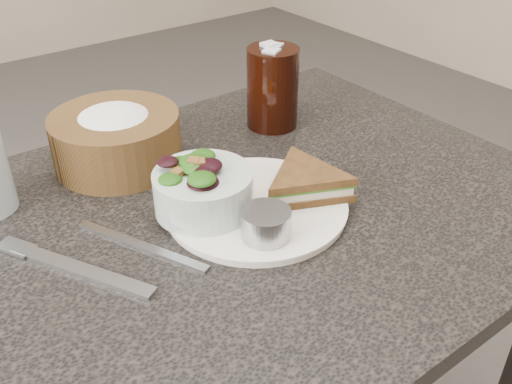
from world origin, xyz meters
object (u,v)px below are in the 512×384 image
object	(u,v)px
salad_bowl	(203,184)
bread_basket	(115,131)
sandwich	(305,182)
dressing_ramekin	(266,224)
cola_glass	(273,85)
dinner_plate	(256,206)

from	to	relation	value
salad_bowl	bread_basket	distance (m)	0.21
sandwich	dressing_ramekin	world-z (taller)	same
salad_bowl	cola_glass	size ratio (longest dim) A/B	0.89
sandwich	salad_bowl	size ratio (longest dim) A/B	1.09
cola_glass	dinner_plate	bearing A→B (deg)	-133.05
dressing_ramekin	cola_glass	size ratio (longest dim) A/B	0.42
salad_bowl	cola_glass	xyz separation A→B (m)	(0.25, 0.17, 0.03)
dinner_plate	bread_basket	bearing A→B (deg)	111.78
dinner_plate	cola_glass	bearing A→B (deg)	46.95
salad_bowl	dressing_ramekin	world-z (taller)	salad_bowl
dressing_ramekin	bread_basket	world-z (taller)	bread_basket
dinner_plate	dressing_ramekin	distance (m)	0.08
dinner_plate	salad_bowl	distance (m)	0.09
cola_glass	sandwich	bearing A→B (deg)	-117.54
dinner_plate	dressing_ramekin	world-z (taller)	dressing_ramekin
dinner_plate	dressing_ramekin	xyz separation A→B (m)	(-0.04, -0.07, 0.03)
sandwich	dressing_ramekin	distance (m)	0.12
dinner_plate	salad_bowl	bearing A→B (deg)	153.17
salad_bowl	bread_basket	xyz separation A→B (m)	(-0.03, 0.21, 0.01)
dressing_ramekin	cola_glass	distance (m)	0.35
dinner_plate	bread_basket	distance (m)	0.26
salad_bowl	sandwich	bearing A→B (deg)	-22.65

